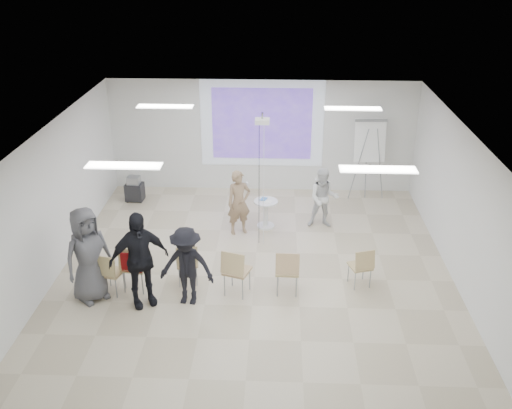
{
  "coord_description": "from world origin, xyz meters",
  "views": [
    {
      "loc": [
        0.45,
        -9.84,
        6.24
      ],
      "look_at": [
        0.0,
        0.8,
        1.25
      ],
      "focal_mm": 40.0,
      "sensor_mm": 36.0,
      "label": 1
    }
  ],
  "objects_px": {
    "flipchart_easel": "(370,141)",
    "chair_center": "(235,269)",
    "pedestal_table": "(266,212)",
    "chair_left_inner": "(187,261)",
    "chair_right_far": "(362,265)",
    "chair_far_left": "(109,271)",
    "chair_left_mid": "(134,265)",
    "laptop": "(187,261)",
    "player_left": "(239,199)",
    "audience_outer": "(87,250)",
    "av_cart": "(135,190)",
    "player_right": "(324,195)",
    "audience_mid": "(186,261)",
    "chair_right_inner": "(287,269)",
    "audience_left": "(138,253)"
  },
  "relations": [
    {
      "from": "chair_left_inner",
      "to": "audience_mid",
      "type": "height_order",
      "value": "audience_mid"
    },
    {
      "from": "player_right",
      "to": "chair_right_far",
      "type": "relative_size",
      "value": 1.9
    },
    {
      "from": "chair_left_mid",
      "to": "audience_mid",
      "type": "bearing_deg",
      "value": -9.98
    },
    {
      "from": "chair_far_left",
      "to": "audience_outer",
      "type": "bearing_deg",
      "value": -140.26
    },
    {
      "from": "chair_far_left",
      "to": "audience_mid",
      "type": "height_order",
      "value": "audience_mid"
    },
    {
      "from": "chair_center",
      "to": "audience_outer",
      "type": "distance_m",
      "value": 2.76
    },
    {
      "from": "chair_right_far",
      "to": "flipchart_easel",
      "type": "xyz_separation_m",
      "value": [
        0.65,
        4.23,
        1.08
      ]
    },
    {
      "from": "chair_left_mid",
      "to": "player_left",
      "type": "bearing_deg",
      "value": 60.9
    },
    {
      "from": "player_right",
      "to": "audience_outer",
      "type": "relative_size",
      "value": 0.77
    },
    {
      "from": "flipchart_easel",
      "to": "chair_center",
      "type": "bearing_deg",
      "value": -127.19
    },
    {
      "from": "pedestal_table",
      "to": "chair_left_inner",
      "type": "bearing_deg",
      "value": -120.02
    },
    {
      "from": "audience_mid",
      "to": "av_cart",
      "type": "xyz_separation_m",
      "value": [
        -2.08,
        4.51,
        -0.58
      ]
    },
    {
      "from": "pedestal_table",
      "to": "av_cart",
      "type": "distance_m",
      "value": 3.71
    },
    {
      "from": "chair_far_left",
      "to": "chair_left_mid",
      "type": "bearing_deg",
      "value": 31.09
    },
    {
      "from": "pedestal_table",
      "to": "player_left",
      "type": "relative_size",
      "value": 0.41
    },
    {
      "from": "chair_far_left",
      "to": "chair_left_inner",
      "type": "height_order",
      "value": "chair_left_inner"
    },
    {
      "from": "chair_center",
      "to": "chair_right_far",
      "type": "relative_size",
      "value": 1.15
    },
    {
      "from": "chair_left_mid",
      "to": "chair_right_far",
      "type": "height_order",
      "value": "chair_left_mid"
    },
    {
      "from": "chair_left_mid",
      "to": "chair_right_inner",
      "type": "bearing_deg",
      "value": 7.39
    },
    {
      "from": "chair_left_inner",
      "to": "laptop",
      "type": "distance_m",
      "value": 0.11
    },
    {
      "from": "chair_right_inner",
      "to": "player_right",
      "type": "bearing_deg",
      "value": 74.88
    },
    {
      "from": "chair_far_left",
      "to": "flipchart_easel",
      "type": "bearing_deg",
      "value": 55.44
    },
    {
      "from": "player_right",
      "to": "audience_left",
      "type": "height_order",
      "value": "audience_left"
    },
    {
      "from": "chair_left_mid",
      "to": "audience_mid",
      "type": "xyz_separation_m",
      "value": [
        1.08,
        -0.34,
        0.3
      ]
    },
    {
      "from": "chair_left_mid",
      "to": "chair_left_inner",
      "type": "bearing_deg",
      "value": 22.73
    },
    {
      "from": "chair_left_inner",
      "to": "audience_mid",
      "type": "xyz_separation_m",
      "value": [
        0.1,
        -0.61,
        0.36
      ]
    },
    {
      "from": "chair_center",
      "to": "laptop",
      "type": "height_order",
      "value": "chair_center"
    },
    {
      "from": "chair_right_inner",
      "to": "flipchart_easel",
      "type": "xyz_separation_m",
      "value": [
        2.09,
        4.54,
        1.02
      ]
    },
    {
      "from": "chair_left_mid",
      "to": "chair_right_inner",
      "type": "distance_m",
      "value": 2.94
    },
    {
      "from": "chair_left_mid",
      "to": "audience_left",
      "type": "distance_m",
      "value": 0.68
    },
    {
      "from": "chair_right_far",
      "to": "audience_mid",
      "type": "relative_size",
      "value": 0.48
    },
    {
      "from": "chair_center",
      "to": "chair_right_far",
      "type": "bearing_deg",
      "value": 27.26
    },
    {
      "from": "audience_left",
      "to": "chair_center",
      "type": "bearing_deg",
      "value": -17.91
    },
    {
      "from": "chair_left_inner",
      "to": "audience_left",
      "type": "height_order",
      "value": "audience_left"
    },
    {
      "from": "chair_center",
      "to": "audience_mid",
      "type": "height_order",
      "value": "audience_mid"
    },
    {
      "from": "audience_outer",
      "to": "flipchart_easel",
      "type": "xyz_separation_m",
      "value": [
        5.78,
        4.82,
        0.53
      ]
    },
    {
      "from": "player_right",
      "to": "chair_far_left",
      "type": "height_order",
      "value": "player_right"
    },
    {
      "from": "chair_left_inner",
      "to": "audience_left",
      "type": "relative_size",
      "value": 0.41
    },
    {
      "from": "pedestal_table",
      "to": "chair_far_left",
      "type": "xyz_separation_m",
      "value": [
        -2.89,
        -2.94,
        0.13
      ]
    },
    {
      "from": "chair_center",
      "to": "chair_right_far",
      "type": "distance_m",
      "value": 2.46
    },
    {
      "from": "chair_right_far",
      "to": "laptop",
      "type": "height_order",
      "value": "chair_right_far"
    },
    {
      "from": "audience_outer",
      "to": "flipchart_easel",
      "type": "distance_m",
      "value": 7.55
    },
    {
      "from": "chair_left_mid",
      "to": "chair_far_left",
      "type": "bearing_deg",
      "value": -156.55
    },
    {
      "from": "player_right",
      "to": "pedestal_table",
      "type": "bearing_deg",
      "value": -175.47
    },
    {
      "from": "laptop",
      "to": "av_cart",
      "type": "distance_m",
      "value": 4.29
    },
    {
      "from": "chair_right_far",
      "to": "audience_left",
      "type": "height_order",
      "value": "audience_left"
    },
    {
      "from": "chair_left_mid",
      "to": "audience_outer",
      "type": "bearing_deg",
      "value": -152.84
    },
    {
      "from": "laptop",
      "to": "player_left",
      "type": "bearing_deg",
      "value": -123.89
    },
    {
      "from": "audience_mid",
      "to": "chair_right_far",
      "type": "bearing_deg",
      "value": 17.94
    },
    {
      "from": "av_cart",
      "to": "chair_right_inner",
      "type": "bearing_deg",
      "value": -42.76
    }
  ]
}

